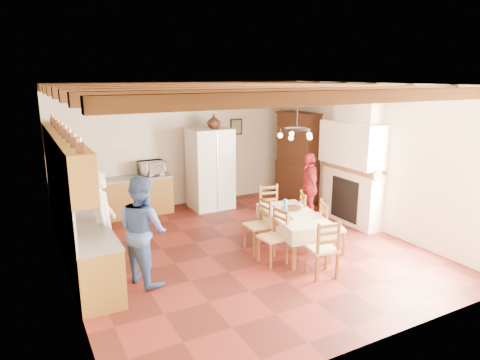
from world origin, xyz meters
name	(u,v)px	position (x,y,z in m)	size (l,w,h in m)	color
floor	(243,250)	(0.00, 0.00, -0.01)	(6.00, 6.50, 0.02)	#491914
ceiling	(243,84)	(0.00, 0.00, 3.01)	(6.00, 6.50, 0.02)	silver
wall_back	(179,145)	(0.00, 3.26, 1.50)	(6.00, 0.02, 3.00)	beige
wall_front	(381,227)	(0.00, -3.26, 1.50)	(6.00, 0.02, 3.00)	beige
wall_left	(61,192)	(-3.01, 0.00, 1.50)	(0.02, 6.50, 3.00)	beige
wall_right	(369,156)	(3.01, 0.00, 1.50)	(0.02, 6.50, 3.00)	beige
ceiling_beams	(243,90)	(0.00, 0.00, 2.91)	(6.00, 6.30, 0.16)	#3B1E0F
lower_cabinets_left	(80,234)	(-2.70, 1.05, 0.43)	(0.60, 4.30, 0.86)	olive
lower_cabinets_back	(121,199)	(-1.55, 2.95, 0.43)	(2.30, 0.60, 0.86)	olive
countertop_left	(77,210)	(-2.70, 1.05, 0.88)	(0.62, 4.30, 0.04)	slate
countertop_back	(119,179)	(-1.55, 2.95, 0.88)	(2.34, 0.62, 0.04)	slate
backsplash_left	(58,194)	(-2.98, 1.05, 1.20)	(0.03, 4.30, 0.60)	beige
backsplash_back	(116,163)	(-1.55, 3.23, 1.20)	(2.30, 0.03, 0.60)	beige
upper_cabinets	(64,155)	(-2.83, 1.05, 1.85)	(0.35, 4.20, 0.70)	olive
fireplace	(351,160)	(2.72, 0.20, 1.40)	(0.56, 1.60, 2.80)	beige
wall_picture	(236,127)	(1.55, 3.23, 1.85)	(0.34, 0.03, 0.42)	black
refrigerator	(210,169)	(0.55, 2.66, 0.96)	(0.96, 0.79, 1.93)	silver
hutch	(298,157)	(2.75, 2.14, 1.13)	(0.52, 1.24, 2.26)	#351D11
dining_table	(294,218)	(0.79, -0.48, 0.63)	(1.08, 1.74, 0.71)	white
chandelier	(296,129)	(0.79, -0.48, 2.25)	(0.47, 0.47, 0.03)	black
chair_left_near	(272,236)	(0.17, -0.75, 0.48)	(0.42, 0.40, 0.96)	brown
chair_left_far	(257,224)	(0.24, -0.10, 0.48)	(0.42, 0.40, 0.96)	brown
chair_right_near	(332,227)	(1.37, -0.87, 0.48)	(0.42, 0.40, 0.96)	brown
chair_right_far	(311,216)	(1.42, -0.17, 0.48)	(0.42, 0.40, 0.96)	brown
chair_end_near	(323,248)	(0.61, -1.53, 0.48)	(0.42, 0.40, 0.96)	brown
chair_end_far	(271,209)	(0.95, 0.55, 0.48)	(0.42, 0.40, 0.96)	brown
person_man	(103,223)	(-2.43, 0.21, 0.86)	(0.63, 0.41, 1.72)	white
person_woman_blue	(143,230)	(-1.95, -0.38, 0.85)	(0.83, 0.64, 1.70)	#3C5B9D
person_woman_red	(309,187)	(2.07, 0.77, 0.76)	(0.89, 0.37, 1.52)	red
microwave	(152,168)	(-0.80, 2.95, 1.06)	(0.59, 0.40, 0.32)	silver
fridge_vase	(214,121)	(0.66, 2.66, 2.09)	(0.31, 0.31, 0.33)	#351D11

